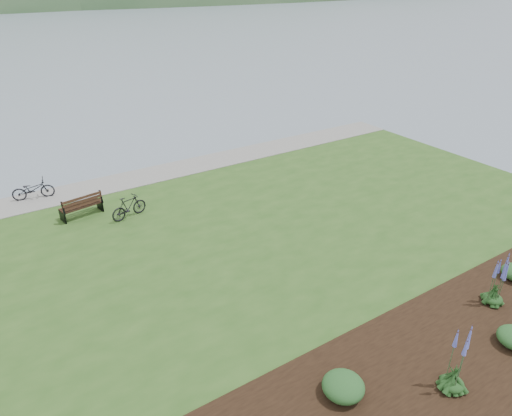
# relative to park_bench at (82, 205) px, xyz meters

# --- Properties ---
(ground) EXTENTS (600.00, 600.00, 0.00)m
(ground) POSITION_rel_park_bench_xyz_m (3.53, -4.13, -0.94)
(ground) COLOR slate
(ground) RESTS_ON ground
(lawn) EXTENTS (34.00, 20.00, 0.40)m
(lawn) POSITION_rel_park_bench_xyz_m (3.53, -6.13, -0.74)
(lawn) COLOR #2D531D
(lawn) RESTS_ON ground
(shoreline_path) EXTENTS (34.00, 2.20, 0.03)m
(shoreline_path) POSITION_rel_park_bench_xyz_m (3.53, 2.77, -0.52)
(shoreline_path) COLOR gray
(shoreline_path) RESTS_ON lawn
(garden_bed) EXTENTS (24.00, 4.40, 0.04)m
(garden_bed) POSITION_rel_park_bench_xyz_m (6.53, -13.93, -0.52)
(garden_bed) COLOR black
(garden_bed) RESTS_ON lawn
(far_hillside) EXTENTS (580.00, 80.00, 38.00)m
(far_hillside) POSITION_rel_park_bench_xyz_m (23.53, 165.87, -0.94)
(far_hillside) COLOR #30542F
(far_hillside) RESTS_ON ground
(park_bench) EXTENTS (1.83, 0.98, 1.08)m
(park_bench) POSITION_rel_park_bench_xyz_m (0.00, 0.00, 0.00)
(park_bench) COLOR black
(park_bench) RESTS_ON lawn
(bicycle_a) EXTENTS (1.01, 1.96, 0.98)m
(bicycle_a) POSITION_rel_park_bench_xyz_m (-1.48, 3.07, -0.05)
(bicycle_a) COLOR black
(bicycle_a) RESTS_ON lawn
(bicycle_b) EXTENTS (0.89, 1.75, 1.02)m
(bicycle_b) POSITION_rel_park_bench_xyz_m (1.70, -1.18, -0.03)
(bicycle_b) COLOR black
(bicycle_b) RESTS_ON lawn
(echium_0) EXTENTS (0.62, 0.62, 2.15)m
(echium_0) POSITION_rel_park_bench_xyz_m (5.50, -14.69, 0.32)
(echium_0) COLOR #163B15
(echium_0) RESTS_ON garden_bed
(echium_1) EXTENTS (0.62, 0.62, 2.00)m
(echium_1) POSITION_rel_park_bench_xyz_m (9.55, -13.24, 0.35)
(echium_1) COLOR #163B15
(echium_1) RESTS_ON garden_bed
(shrub_0) EXTENTS (1.08, 1.08, 0.54)m
(shrub_0) POSITION_rel_park_bench_xyz_m (3.03, -13.33, -0.23)
(shrub_0) COLOR #1E4C21
(shrub_0) RESTS_ON garden_bed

